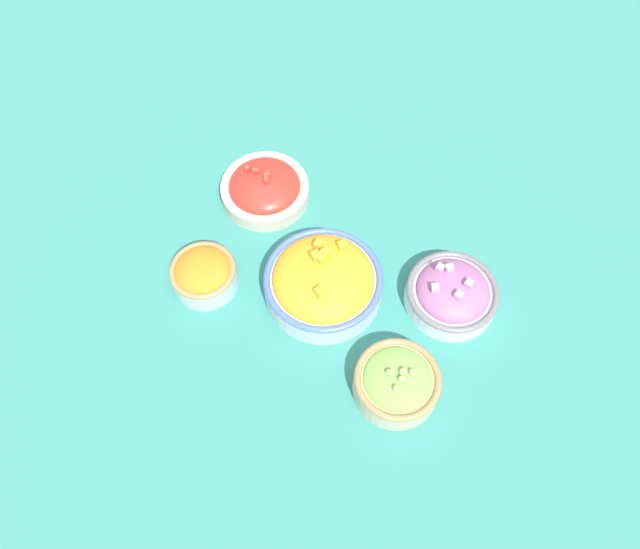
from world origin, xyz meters
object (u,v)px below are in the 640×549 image
object	(u,v)px
bowl_lettuce	(397,382)
bowl_cherry_tomatoes	(265,188)
bowl_squash	(323,282)
bowl_red_onion	(452,293)
bowl_carrots	(204,273)

from	to	relation	value
bowl_lettuce	bowl_cherry_tomatoes	bearing A→B (deg)	-23.19
bowl_squash	bowl_cherry_tomatoes	bearing A→B (deg)	-25.60
bowl_squash	bowl_red_onion	size ratio (longest dim) A/B	1.29
bowl_cherry_tomatoes	bowl_squash	bearing A→B (deg)	154.40
bowl_carrots	bowl_red_onion	bearing A→B (deg)	-148.48
bowl_squash	bowl_red_onion	world-z (taller)	bowl_squash
bowl_cherry_tomatoes	bowl_lettuce	size ratio (longest dim) A/B	1.21
bowl_cherry_tomatoes	bowl_lettuce	world-z (taller)	bowl_lettuce
bowl_red_onion	bowl_squash	bearing A→B (deg)	31.74
bowl_carrots	bowl_red_onion	world-z (taller)	bowl_red_onion
bowl_red_onion	bowl_lettuce	size ratio (longest dim) A/B	1.15
bowl_lettuce	bowl_squash	bearing A→B (deg)	-20.52
bowl_cherry_tomatoes	bowl_carrots	world-z (taller)	bowl_cherry_tomatoes
bowl_carrots	bowl_red_onion	size ratio (longest dim) A/B	0.73
bowl_red_onion	bowl_lettuce	distance (m)	0.19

